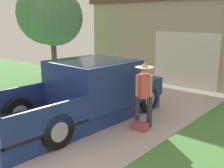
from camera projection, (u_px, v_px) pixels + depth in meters
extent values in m
cube|color=#BDAFAE|center=(84.00, 117.00, 7.81)|extent=(5.20, 9.00, 0.06)
cube|color=navy|center=(79.00, 114.00, 7.35)|extent=(2.03, 5.28, 0.42)
cube|color=navy|center=(93.00, 82.00, 7.55)|extent=(2.03, 2.20, 1.22)
cube|color=#1E2833|center=(93.00, 69.00, 7.46)|extent=(1.79, 2.02, 0.51)
cube|color=navy|center=(129.00, 84.00, 8.72)|extent=(1.98, 1.09, 0.56)
cube|color=black|center=(27.00, 121.00, 6.19)|extent=(2.03, 2.19, 0.06)
cube|color=navy|center=(7.00, 101.00, 6.75)|extent=(0.16, 2.09, 0.62)
cube|color=navy|center=(50.00, 120.00, 5.51)|extent=(0.16, 2.09, 0.62)
cube|color=black|center=(87.00, 65.00, 8.71)|extent=(0.11, 0.18, 0.20)
cylinder|color=black|center=(107.00, 89.00, 9.24)|extent=(0.30, 0.81, 0.80)
cylinder|color=#9E9EA3|center=(107.00, 89.00, 9.24)|extent=(0.30, 0.45, 0.44)
cylinder|color=black|center=(146.00, 99.00, 8.13)|extent=(0.30, 0.81, 0.80)
cylinder|color=#9E9EA3|center=(146.00, 99.00, 8.13)|extent=(0.30, 0.45, 0.44)
cylinder|color=black|center=(18.00, 113.00, 6.91)|extent=(0.30, 0.81, 0.80)
cylinder|color=#9E9EA3|center=(18.00, 113.00, 6.91)|extent=(0.30, 0.45, 0.44)
cylinder|color=black|center=(56.00, 131.00, 5.80)|extent=(0.30, 0.81, 0.80)
cylinder|color=#9E9EA3|center=(56.00, 131.00, 5.80)|extent=(0.30, 0.45, 0.44)
cylinder|color=#333842|center=(149.00, 112.00, 6.95)|extent=(0.14, 0.14, 0.82)
cylinder|color=#333842|center=(137.00, 111.00, 6.98)|extent=(0.14, 0.14, 0.82)
cylinder|color=#E55959|center=(144.00, 86.00, 6.80)|extent=(0.29, 0.29, 0.62)
cylinder|color=tan|center=(151.00, 87.00, 6.79)|extent=(0.09, 0.09, 0.61)
cylinder|color=tan|center=(137.00, 87.00, 6.83)|extent=(0.09, 0.09, 0.61)
sphere|color=tan|center=(144.00, 69.00, 6.70)|extent=(0.21, 0.21, 0.21)
cylinder|color=#D1B78E|center=(144.00, 67.00, 6.69)|extent=(0.48, 0.48, 0.01)
cone|color=#D1B78E|center=(144.00, 65.00, 6.68)|extent=(0.22, 0.22, 0.11)
cube|color=#B24C56|center=(140.00, 126.00, 6.80)|extent=(0.40, 0.21, 0.20)
torus|color=#B24C56|center=(140.00, 121.00, 6.76)|extent=(0.36, 0.02, 0.36)
cube|color=tan|center=(210.00, 41.00, 12.77)|extent=(10.25, 5.29, 3.48)
cube|color=silver|center=(185.00, 60.00, 10.92)|extent=(2.78, 0.06, 2.24)
cylinder|color=brown|center=(54.00, 60.00, 11.65)|extent=(0.23, 0.23, 2.08)
sphere|color=#47814B|center=(55.00, 18.00, 11.04)|extent=(2.32, 2.32, 2.32)
sphere|color=#47814B|center=(48.00, 14.00, 11.35)|extent=(2.60, 2.60, 2.60)
sphere|color=#47814B|center=(51.00, 14.00, 11.41)|extent=(2.12, 2.12, 2.12)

